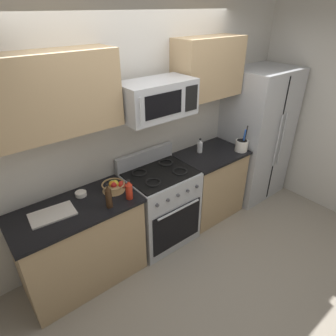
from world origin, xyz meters
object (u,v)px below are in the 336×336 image
at_px(bottle_hot_sauce, 129,190).
at_px(prep_bowl, 81,194).
at_px(range_oven, 160,206).
at_px(cutting_board, 52,214).
at_px(refrigerator, 256,135).
at_px(bottle_vinegar, 200,146).
at_px(apple_loose, 122,185).
at_px(bottle_soy, 109,197).
at_px(microwave, 157,99).
at_px(fruit_basket, 113,186).
at_px(utensil_crock, 242,145).

relative_size(bottle_hot_sauce, prep_bowl, 1.88).
xyz_separation_m(range_oven, cutting_board, (-1.18, 0.02, 0.44)).
xyz_separation_m(refrigerator, prep_bowl, (-2.57, 0.17, 0.01)).
relative_size(refrigerator, bottle_vinegar, 10.03).
distance_m(apple_loose, cutting_board, 0.71).
relative_size(apple_loose, prep_bowl, 0.71).
bearing_deg(bottle_soy, range_oven, 14.40).
xyz_separation_m(apple_loose, bottle_hot_sauce, (-0.04, -0.20, 0.06)).
height_order(microwave, fruit_basket, microwave).
bearing_deg(range_oven, refrigerator, -0.58).
xyz_separation_m(range_oven, microwave, (-0.00, 0.03, 1.27)).
relative_size(range_oven, prep_bowl, 9.81).
relative_size(range_oven, cutting_board, 2.82).
xyz_separation_m(refrigerator, apple_loose, (-2.18, 0.03, 0.03)).
height_order(microwave, apple_loose, microwave).
bearing_deg(cutting_board, bottle_hot_sauce, -17.54).
distance_m(microwave, fruit_basket, 0.96).
distance_m(refrigerator, prep_bowl, 2.57).
height_order(range_oven, utensil_crock, utensil_crock).
bearing_deg(utensil_crock, microwave, 169.36).
xyz_separation_m(apple_loose, bottle_vinegar, (1.19, 0.10, 0.04)).
bearing_deg(bottle_vinegar, range_oven, -171.24).
height_order(refrigerator, cutting_board, refrigerator).
bearing_deg(refrigerator, apple_loose, 179.17).
distance_m(microwave, bottle_vinegar, 1.05).
bearing_deg(cutting_board, fruit_basket, 0.76).
relative_size(microwave, bottle_soy, 3.09).
xyz_separation_m(utensil_crock, apple_loose, (-1.63, 0.21, -0.04)).
height_order(apple_loose, bottle_soy, bottle_soy).
height_order(refrigerator, bottle_soy, refrigerator).
height_order(utensil_crock, cutting_board, utensil_crock).
height_order(apple_loose, prep_bowl, apple_loose).
bearing_deg(microwave, utensil_crock, -10.64).
distance_m(cutting_board, bottle_hot_sauce, 0.71).
xyz_separation_m(bottle_vinegar, prep_bowl, (-1.58, 0.04, -0.06)).
xyz_separation_m(refrigerator, cutting_board, (-2.89, 0.04, -0.00)).
distance_m(microwave, prep_bowl, 1.18).
distance_m(range_oven, microwave, 1.27).
distance_m(fruit_basket, bottle_soy, 0.28).
bearing_deg(refrigerator, microwave, 178.54).
bearing_deg(bottle_hot_sauce, range_oven, 20.34).
bearing_deg(cutting_board, microwave, 0.10).
bearing_deg(prep_bowl, bottle_vinegar, -1.34).
height_order(microwave, bottle_vinegar, microwave).
relative_size(fruit_basket, cutting_board, 0.60).
height_order(fruit_basket, prep_bowl, fruit_basket).
bearing_deg(range_oven, bottle_hot_sauce, -159.66).
relative_size(refrigerator, bottle_soy, 7.50).
relative_size(microwave, prep_bowl, 6.82).
relative_size(bottle_soy, bottle_hot_sauce, 1.17).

